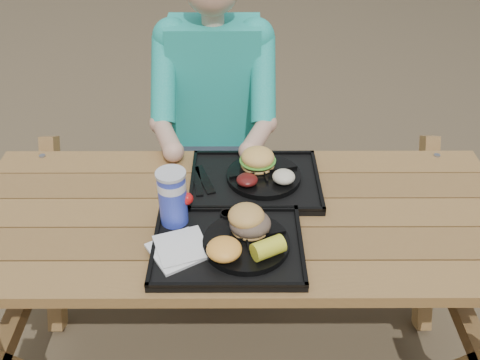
{
  "coord_description": "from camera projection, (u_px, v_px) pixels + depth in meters",
  "views": [
    {
      "loc": [
        -0.0,
        -1.36,
        1.86
      ],
      "look_at": [
        0.0,
        0.0,
        0.88
      ],
      "focal_mm": 40.0,
      "sensor_mm": 36.0,
      "label": 1
    }
  ],
  "objects": [
    {
      "name": "ground",
      "position": [
        240.0,
        354.0,
        2.19
      ],
      "size": [
        60.0,
        60.0,
        0.0
      ],
      "primitive_type": "plane",
      "color": "#999999",
      "rests_on": "ground"
    },
    {
      "name": "picnic_table",
      "position": [
        240.0,
        291.0,
        1.98
      ],
      "size": [
        1.8,
        1.49,
        0.75
      ],
      "primitive_type": null,
      "color": "#999999",
      "rests_on": "ground"
    },
    {
      "name": "tray_near",
      "position": [
        228.0,
        247.0,
        1.61
      ],
      "size": [
        0.45,
        0.35,
        0.02
      ],
      "primitive_type": "cube",
      "color": "black",
      "rests_on": "picnic_table"
    },
    {
      "name": "tray_far",
      "position": [
        255.0,
        182.0,
        1.87
      ],
      "size": [
        0.45,
        0.35,
        0.02
      ],
      "primitive_type": "cube",
      "color": "black",
      "rests_on": "picnic_table"
    },
    {
      "name": "plate_near",
      "position": [
        246.0,
        243.0,
        1.59
      ],
      "size": [
        0.26,
        0.26,
        0.02
      ],
      "primitive_type": "cylinder",
      "color": "black",
      "rests_on": "tray_near"
    },
    {
      "name": "plate_far",
      "position": [
        264.0,
        176.0,
        1.87
      ],
      "size": [
        0.26,
        0.26,
        0.02
      ],
      "primitive_type": "cylinder",
      "color": "black",
      "rests_on": "tray_far"
    },
    {
      "name": "napkin_stack",
      "position": [
        178.0,
        250.0,
        1.57
      ],
      "size": [
        0.21,
        0.21,
        0.02
      ],
      "primitive_type": "cube",
      "rotation": [
        0.0,
        0.0,
        0.56
      ],
      "color": "white",
      "rests_on": "tray_near"
    },
    {
      "name": "soda_cup",
      "position": [
        173.0,
        199.0,
        1.64
      ],
      "size": [
        0.09,
        0.09,
        0.18
      ],
      "primitive_type": "cylinder",
      "color": "#182BB8",
      "rests_on": "tray_near"
    },
    {
      "name": "condiment_bbq",
      "position": [
        227.0,
        216.0,
        1.69
      ],
      "size": [
        0.04,
        0.04,
        0.03
      ],
      "primitive_type": "cylinder",
      "color": "black",
      "rests_on": "tray_near"
    },
    {
      "name": "condiment_mustard",
      "position": [
        250.0,
        213.0,
        1.69
      ],
      "size": [
        0.06,
        0.06,
        0.03
      ],
      "primitive_type": "cylinder",
      "color": "yellow",
      "rests_on": "tray_near"
    },
    {
      "name": "sandwich",
      "position": [
        250.0,
        214.0,
        1.59
      ],
      "size": [
        0.12,
        0.12,
        0.12
      ],
      "primitive_type": null,
      "color": "gold",
      "rests_on": "plate_near"
    },
    {
      "name": "mac_cheese",
      "position": [
        224.0,
        249.0,
        1.52
      ],
      "size": [
        0.1,
        0.1,
        0.05
      ],
      "primitive_type": "ellipsoid",
      "color": "#FFB243",
      "rests_on": "plate_near"
    },
    {
      "name": "corn_cob",
      "position": [
        268.0,
        248.0,
        1.52
      ],
      "size": [
        0.13,
        0.13,
        0.05
      ],
      "primitive_type": null,
      "rotation": [
        0.0,
        0.0,
        0.49
      ],
      "color": "yellow",
      "rests_on": "plate_near"
    },
    {
      "name": "cutlery_far",
      "position": [
        205.0,
        179.0,
        1.87
      ],
      "size": [
        0.08,
        0.17,
        0.01
      ],
      "primitive_type": "cube",
      "rotation": [
        0.0,
        0.0,
        0.33
      ],
      "color": "black",
      "rests_on": "tray_far"
    },
    {
      "name": "burger",
      "position": [
        258.0,
        154.0,
        1.87
      ],
      "size": [
        0.12,
        0.12,
        0.11
      ],
      "primitive_type": null,
      "color": "#F0B154",
      "rests_on": "plate_far"
    },
    {
      "name": "baked_beans",
      "position": [
        247.0,
        180.0,
        1.81
      ],
      "size": [
        0.07,
        0.07,
        0.03
      ],
      "primitive_type": "ellipsoid",
      "color": "#571211",
      "rests_on": "plate_far"
    },
    {
      "name": "potato_salad",
      "position": [
        284.0,
        177.0,
        1.81
      ],
      "size": [
        0.08,
        0.08,
        0.04
      ],
      "primitive_type": "ellipsoid",
      "color": "beige",
      "rests_on": "plate_far"
    },
    {
      "name": "diner",
      "position": [
        216.0,
        130.0,
        2.4
      ],
      "size": [
        0.48,
        0.84,
        1.28
      ],
      "primitive_type": null,
      "color": "teal",
      "rests_on": "ground"
    }
  ]
}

